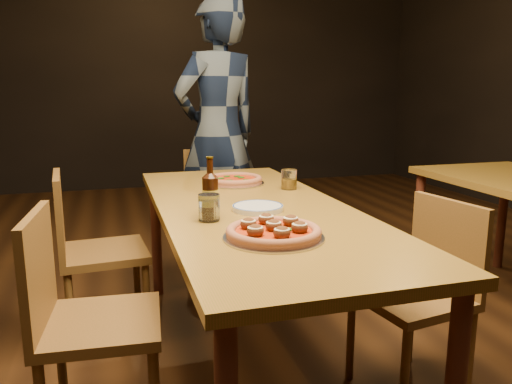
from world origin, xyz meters
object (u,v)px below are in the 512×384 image
object	(u,v)px
chair_main_e	(411,296)
pizza_meatball	(274,231)
table_main	(253,222)
chair_main_nw	(101,322)
plate_stack	(258,208)
chair_end	(212,209)
diner	(218,135)
amber_glass	(289,179)
beer_bottle	(210,195)
pizza_margherita	(234,180)
chair_main_sw	(104,251)
water_glass	(209,207)

from	to	relation	value
chair_main_e	pizza_meatball	world-z (taller)	chair_main_e
table_main	chair_main_e	world-z (taller)	chair_main_e
table_main	chair_main_nw	bearing A→B (deg)	-154.59
table_main	plate_stack	distance (m)	0.12
chair_end	pizza_meatball	world-z (taller)	chair_end
chair_main_e	diner	bearing A→B (deg)	-175.94
chair_main_nw	amber_glass	size ratio (longest dim) A/B	8.91
beer_bottle	chair_end	bearing A→B (deg)	78.49
chair_main_e	beer_bottle	distance (m)	0.91
chair_main_e	diner	xyz separation A→B (m)	(-0.41, 1.77, 0.51)
pizza_margherita	beer_bottle	xyz separation A→B (m)	(-0.26, -0.64, 0.06)
chair_end	plate_stack	size ratio (longest dim) A/B	4.05
chair_main_sw	water_glass	bearing A→B (deg)	-153.85
pizza_margherita	water_glass	xyz separation A→B (m)	(-0.28, -0.72, 0.03)
chair_end	diner	distance (m)	0.52
pizza_meatball	plate_stack	xyz separation A→B (m)	(0.06, 0.40, -0.01)
table_main	pizza_margherita	xyz separation A→B (m)	(0.05, 0.52, 0.09)
chair_main_sw	beer_bottle	distance (m)	0.84
chair_main_sw	chair_end	bearing A→B (deg)	-46.57
chair_main_e	pizza_margherita	world-z (taller)	chair_main_e
plate_stack	amber_glass	size ratio (longest dim) A/B	2.15
chair_main_sw	chair_main_e	distance (m)	1.49
chair_main_e	water_glass	world-z (taller)	water_glass
chair_main_nw	diner	distance (m)	1.94
plate_stack	diner	distance (m)	1.50
plate_stack	water_glass	distance (m)	0.26
chair_main_nw	chair_end	size ratio (longest dim) A/B	1.02
chair_main_e	water_glass	size ratio (longest dim) A/B	8.17
chair_main_nw	water_glass	size ratio (longest dim) A/B	8.59
chair_main_e	pizza_meatball	distance (m)	0.73
table_main	pizza_meatball	size ratio (longest dim) A/B	5.79
chair_main_sw	pizza_margherita	size ratio (longest dim) A/B	2.79
table_main	plate_stack	xyz separation A→B (m)	(-0.00, -0.09, 0.08)
beer_bottle	chair_main_sw	bearing A→B (deg)	125.18
table_main	chair_end	bearing A→B (deg)	86.54
pizza_meatball	pizza_margherita	bearing A→B (deg)	83.50
chair_main_e	diner	distance (m)	1.89
chair_end	pizza_margherita	distance (m)	0.84
pizza_meatball	amber_glass	xyz separation A→B (m)	(0.34, 0.79, 0.03)
water_glass	beer_bottle	bearing A→B (deg)	74.61
chair_main_e	amber_glass	distance (m)	0.83
table_main	plate_stack	bearing A→B (deg)	-92.03
chair_main_sw	pizza_meatball	xyz separation A→B (m)	(0.57, -0.98, 0.33)
chair_main_e	plate_stack	world-z (taller)	chair_main_e
chair_end	amber_glass	xyz separation A→B (m)	(0.20, -0.99, 0.37)
plate_stack	beer_bottle	size ratio (longest dim) A/B	0.92
chair_end	pizza_margherita	size ratio (longest dim) A/B	2.70
plate_stack	chair_main_sw	bearing A→B (deg)	137.63
chair_main_sw	plate_stack	size ratio (longest dim) A/B	4.18
water_glass	chair_main_e	bearing A→B (deg)	-13.02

